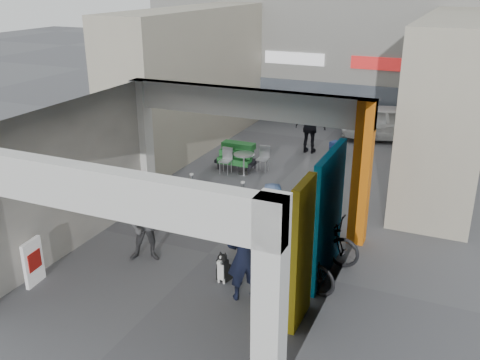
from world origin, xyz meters
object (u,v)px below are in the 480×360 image
at_px(man_with_dog, 244,256).
at_px(man_back_turned, 146,224).
at_px(cafe_set, 244,162).
at_px(border_collie, 224,269).
at_px(bicycle_rear, 297,263).
at_px(bicycle_front, 314,238).
at_px(white_van, 395,123).
at_px(man_crates, 311,127).
at_px(produce_stand, 237,159).
at_px(man_elderly, 272,221).

height_order(man_with_dog, man_back_turned, man_with_dog).
height_order(cafe_set, man_with_dog, man_with_dog).
bearing_deg(border_collie, bicycle_rear, 27.59).
distance_m(border_collie, bicycle_rear, 1.56).
distance_m(man_with_dog, bicycle_rear, 1.24).
xyz_separation_m(cafe_set, man_back_turned, (0.35, -6.28, 0.58)).
bearing_deg(bicycle_rear, bicycle_front, 16.36).
xyz_separation_m(border_collie, white_van, (1.64, 12.08, 0.41)).
height_order(man_crates, bicycle_rear, man_crates).
bearing_deg(produce_stand, man_with_dog, -52.38).
relative_size(man_back_turned, white_van, 0.43).
distance_m(man_back_turned, man_elderly, 2.80).
relative_size(cafe_set, bicycle_rear, 0.77).
distance_m(produce_stand, man_crates, 3.25).
height_order(man_back_turned, man_crates, man_crates).
bearing_deg(bicycle_front, produce_stand, 43.76).
distance_m(man_back_turned, man_crates, 9.13).
bearing_deg(man_elderly, bicycle_front, -4.78).
distance_m(border_collie, man_back_turned, 2.05).
bearing_deg(produce_stand, bicycle_front, -37.47).
xyz_separation_m(man_back_turned, bicycle_front, (3.44, 1.52, -0.32)).
bearing_deg(bicycle_rear, produce_stand, 50.34).
xyz_separation_m(man_crates, white_van, (2.54, 2.89, -0.26)).
relative_size(cafe_set, white_van, 0.34).
xyz_separation_m(man_back_turned, man_crates, (1.05, 9.07, 0.07)).
bearing_deg(cafe_set, man_with_dog, -66.58).
relative_size(man_with_dog, bicycle_rear, 1.03).
distance_m(border_collie, man_with_dog, 1.02).
xyz_separation_m(cafe_set, white_van, (3.95, 5.68, 0.39)).
relative_size(man_elderly, bicycle_front, 0.87).
height_order(cafe_set, man_elderly, man_elderly).
bearing_deg(white_van, bicycle_front, 162.53).
bearing_deg(man_crates, man_elderly, 101.09).
relative_size(man_crates, bicycle_rear, 1.04).
xyz_separation_m(man_elderly, bicycle_rear, (0.91, -0.92, -0.37)).
bearing_deg(produce_stand, border_collie, -55.67).
bearing_deg(border_collie, man_elderly, 79.10).
height_order(border_collie, bicycle_front, bicycle_front).
relative_size(produce_stand, border_collie, 1.89).
height_order(produce_stand, man_elderly, man_elderly).
bearing_deg(man_with_dog, border_collie, -72.10).
bearing_deg(bicycle_front, man_with_dog, 161.61).
height_order(cafe_set, produce_stand, produce_stand).
xyz_separation_m(man_with_dog, bicycle_front, (0.83, 2.06, -0.39)).
bearing_deg(man_crates, border_collie, 96.12).
bearing_deg(man_with_dog, bicycle_rear, -173.32).
height_order(cafe_set, bicycle_rear, bicycle_rear).
height_order(man_with_dog, bicycle_rear, man_with_dog).
bearing_deg(cafe_set, border_collie, -70.14).
bearing_deg(bicycle_front, border_collie, 141.40).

